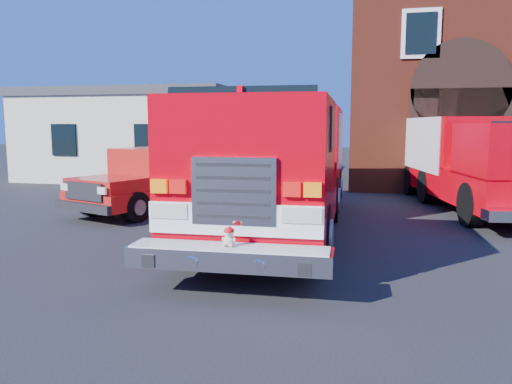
% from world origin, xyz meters
% --- Properties ---
extents(ground, '(100.00, 100.00, 0.00)m').
position_xyz_m(ground, '(0.00, 0.00, 0.00)').
color(ground, black).
rests_on(ground, ground).
extents(parking_stripe_far, '(0.12, 3.00, 0.01)m').
position_xyz_m(parking_stripe_far, '(6.50, 7.00, 0.00)').
color(parking_stripe_far, yellow).
rests_on(parking_stripe_far, ground).
extents(side_building, '(10.20, 8.20, 4.35)m').
position_xyz_m(side_building, '(-9.00, 13.00, 2.20)').
color(side_building, beige).
rests_on(side_building, ground).
extents(fire_engine, '(3.24, 10.76, 3.30)m').
position_xyz_m(fire_engine, '(0.04, 1.52, 1.71)').
color(fire_engine, black).
rests_on(fire_engine, ground).
extents(pickup_truck, '(4.08, 6.31, 1.95)m').
position_xyz_m(pickup_truck, '(-4.15, 3.60, 0.92)').
color(pickup_truck, black).
rests_on(pickup_truck, ground).
extents(secondary_truck, '(4.21, 9.26, 2.90)m').
position_xyz_m(secondary_truck, '(5.50, 6.01, 1.58)').
color(secondary_truck, black).
rests_on(secondary_truck, ground).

